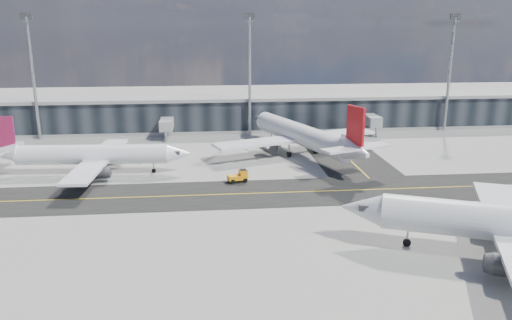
{
  "coord_description": "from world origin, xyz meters",
  "views": [
    {
      "loc": [
        -10.33,
        -71.98,
        26.55
      ],
      "look_at": [
        -2.6,
        6.17,
        5.0
      ],
      "focal_mm": 35.0,
      "sensor_mm": 36.0,
      "label": 1
    }
  ],
  "objects_px": {
    "airliner_af": "(90,155)",
    "baggage_tug": "(239,176)",
    "airliner_redtail": "(302,135)",
    "service_van": "(324,139)"
  },
  "relations": [
    {
      "from": "baggage_tug",
      "to": "service_van",
      "type": "height_order",
      "value": "baggage_tug"
    },
    {
      "from": "service_van",
      "to": "baggage_tug",
      "type": "bearing_deg",
      "value": -135.78
    },
    {
      "from": "baggage_tug",
      "to": "service_van",
      "type": "distance_m",
      "value": 35.35
    },
    {
      "from": "service_van",
      "to": "airliner_af",
      "type": "bearing_deg",
      "value": -165.42
    },
    {
      "from": "airliner_af",
      "to": "baggage_tug",
      "type": "height_order",
      "value": "airliner_af"
    },
    {
      "from": "airliner_redtail",
      "to": "service_van",
      "type": "height_order",
      "value": "airliner_redtail"
    },
    {
      "from": "airliner_af",
      "to": "service_van",
      "type": "relative_size",
      "value": 6.31
    },
    {
      "from": "airliner_af",
      "to": "baggage_tug",
      "type": "relative_size",
      "value": 9.83
    },
    {
      "from": "airliner_af",
      "to": "service_van",
      "type": "xyz_separation_m",
      "value": [
        48.06,
        20.51,
        -2.75
      ]
    },
    {
      "from": "airliner_af",
      "to": "airliner_redtail",
      "type": "height_order",
      "value": "airliner_redtail"
    }
  ]
}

